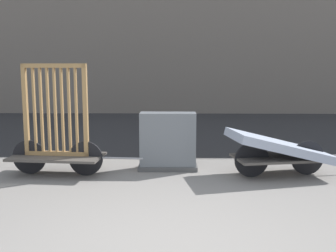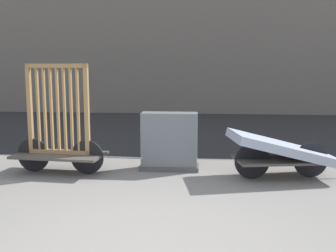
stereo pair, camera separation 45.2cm
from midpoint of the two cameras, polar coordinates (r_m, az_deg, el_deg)
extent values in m
plane|color=gray|center=(4.08, -4.11, -17.44)|extent=(60.00, 60.00, 0.00)
cube|color=#2D2D30|center=(11.84, -0.59, -0.33)|extent=(56.00, 7.99, 0.01)
cube|color=#4C4742|center=(6.94, -17.60, -4.27)|extent=(1.57, 0.89, 0.04)
cylinder|color=black|center=(6.76, -13.75, -4.61)|extent=(0.58, 0.08, 0.58)
cylinder|color=black|center=(7.15, -21.22, -4.24)|extent=(0.58, 0.08, 0.58)
cylinder|color=gray|center=(6.58, -8.69, -4.65)|extent=(0.70, 0.09, 0.03)
cube|color=#A87F4C|center=(6.93, -17.62, -3.83)|extent=(1.10, 0.16, 0.07)
cube|color=#A87F4C|center=(6.79, -18.16, 8.32)|extent=(1.10, 0.16, 0.07)
cube|color=#A87F4C|center=(7.04, -21.71, 2.18)|extent=(0.08, 0.08, 1.53)
cube|color=#A87F4C|center=(6.63, -13.81, 2.18)|extent=(0.08, 0.08, 1.53)
cube|color=#A87F4C|center=(6.97, -20.58, 2.18)|extent=(0.04, 0.05, 1.46)
cube|color=#A87F4C|center=(6.92, -19.70, 2.18)|extent=(0.04, 0.05, 1.46)
cube|color=#A87F4C|center=(6.87, -18.80, 2.18)|extent=(0.04, 0.05, 1.46)
cube|color=#A87F4C|center=(6.82, -17.88, 2.18)|extent=(0.04, 0.05, 1.46)
cube|color=#A87F4C|center=(6.77, -16.95, 2.19)|extent=(0.04, 0.05, 1.46)
cube|color=#A87F4C|center=(6.72, -16.01, 2.18)|extent=(0.04, 0.05, 1.46)
cube|color=#A87F4C|center=(6.68, -15.06, 2.18)|extent=(0.04, 0.05, 1.46)
cube|color=#4C4742|center=(6.75, 14.12, -4.48)|extent=(1.63, 1.02, 0.04)
cylinder|color=black|center=(6.96, 17.86, -4.42)|extent=(0.58, 0.14, 0.58)
cylinder|color=black|center=(6.58, 10.14, -4.87)|extent=(0.58, 0.14, 0.58)
cube|color=#9EA8BC|center=(6.71, 14.17, -2.87)|extent=(1.81, 1.22, 0.55)
cube|color=#4C4C4C|center=(7.03, -1.86, -5.99)|extent=(1.04, 0.43, 0.08)
cube|color=slate|center=(6.93, -1.88, -2.23)|extent=(0.98, 0.37, 1.02)
camera|label=1|loc=(0.23, -91.99, -0.29)|focal=42.00mm
camera|label=2|loc=(0.23, 88.01, 0.29)|focal=42.00mm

